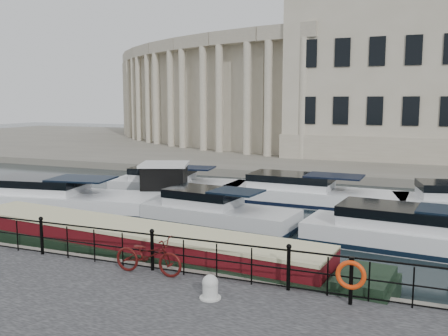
% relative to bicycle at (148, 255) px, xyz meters
% --- Properties ---
extents(ground_plane, '(160.00, 160.00, 0.00)m').
position_rel_bicycle_xyz_m(ground_plane, '(-0.06, 2.57, -1.09)').
color(ground_plane, black).
rests_on(ground_plane, ground).
extents(far_bank, '(120.00, 42.00, 0.55)m').
position_rel_bicycle_xyz_m(far_bank, '(-0.06, 41.57, -0.82)').
color(far_bank, '#6B665B').
rests_on(far_bank, ground_plane).
extents(railing, '(24.14, 0.14, 1.22)m').
position_rel_bicycle_xyz_m(railing, '(-0.06, 0.32, 0.11)').
color(railing, black).
rests_on(railing, near_quay).
extents(civic_building, '(53.55, 31.84, 16.85)m').
position_rel_bicycle_xyz_m(civic_building, '(-1.06, 37.27, 5.94)').
color(civic_building, '#ADA38C').
rests_on(civic_building, far_bank).
extents(bicycle, '(2.08, 0.75, 1.09)m').
position_rel_bicycle_xyz_m(bicycle, '(0.00, 0.00, 0.00)').
color(bicycle, '#470E0C').
rests_on(bicycle, near_quay).
extents(mooring_bollard, '(0.54, 0.54, 0.60)m').
position_rel_bicycle_xyz_m(mooring_bollard, '(2.30, -0.95, -0.26)').
color(mooring_bollard, beige).
rests_on(mooring_bollard, near_quay).
extents(life_ring_post, '(0.72, 0.19, 1.17)m').
position_rel_bicycle_xyz_m(life_ring_post, '(5.55, -0.09, 0.19)').
color(life_ring_post, black).
rests_on(life_ring_post, near_quay).
extents(narrowboat, '(17.26, 4.06, 1.62)m').
position_rel_bicycle_xyz_m(narrowboat, '(-2.01, 2.30, -0.73)').
color(narrowboat, black).
rests_on(narrowboat, ground_plane).
extents(harbour_hut, '(4.05, 3.72, 2.20)m').
position_rel_bicycle_xyz_m(harbour_hut, '(-5.57, 11.11, -0.14)').
color(harbour_hut, '#6B665B').
rests_on(harbour_hut, ground_plane).
extents(cabin_cruisers, '(27.77, 10.59, 1.99)m').
position_rel_bicycle_xyz_m(cabin_cruisers, '(-0.65, 10.59, -0.73)').
color(cabin_cruisers, white).
rests_on(cabin_cruisers, ground_plane).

